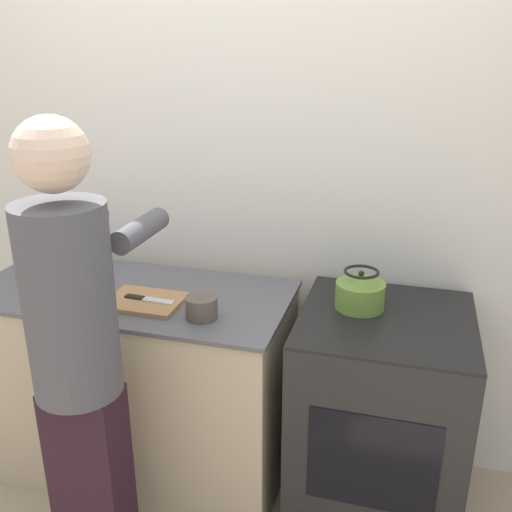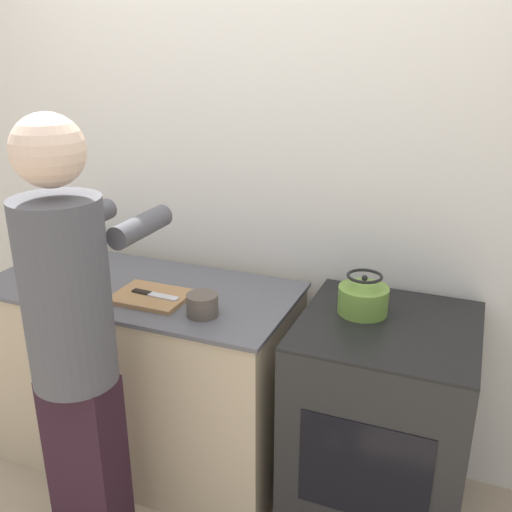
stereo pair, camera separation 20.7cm
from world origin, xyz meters
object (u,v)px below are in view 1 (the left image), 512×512
(oven, at_px, (378,417))
(canister_jar, at_px, (45,251))
(cutting_board, at_px, (145,301))
(kettle, at_px, (360,292))
(bowl_prep, at_px, (202,307))
(knife, at_px, (148,299))
(person, at_px, (77,346))

(oven, bearing_deg, canister_jar, 175.56)
(cutting_board, bearing_deg, kettle, 11.50)
(oven, relative_size, canister_jar, 5.68)
(canister_jar, bearing_deg, cutting_board, -20.82)
(oven, relative_size, bowl_prep, 7.32)
(knife, bearing_deg, canister_jar, 162.38)
(cutting_board, relative_size, bowl_prep, 2.43)
(oven, bearing_deg, knife, -172.95)
(person, bearing_deg, kettle, 36.19)
(cutting_board, height_order, kettle, kettle)
(knife, distance_m, kettle, 0.84)
(cutting_board, height_order, bowl_prep, bowl_prep)
(knife, distance_m, bowl_prep, 0.26)
(knife, bearing_deg, person, -91.32)
(canister_jar, bearing_deg, knife, -20.49)
(knife, bearing_deg, oven, 9.93)
(canister_jar, bearing_deg, bowl_prep, -18.32)
(oven, xyz_separation_m, person, (-0.96, -0.57, 0.48))
(bowl_prep, height_order, canister_jar, canister_jar)
(person, relative_size, cutting_board, 5.63)
(bowl_prep, bearing_deg, kettle, 21.79)
(knife, bearing_deg, cutting_board, 176.76)
(knife, xyz_separation_m, bowl_prep, (0.25, -0.06, 0.02))
(oven, height_order, bowl_prep, bowl_prep)
(person, distance_m, cutting_board, 0.45)
(person, height_order, kettle, person)
(oven, relative_size, person, 0.53)
(person, xyz_separation_m, knife, (0.03, 0.45, -0.03))
(knife, bearing_deg, bowl_prep, -9.72)
(bowl_prep, distance_m, canister_jar, 0.93)
(person, bearing_deg, oven, 30.49)
(person, distance_m, canister_jar, 0.91)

